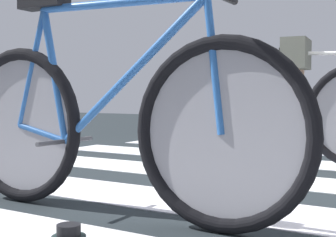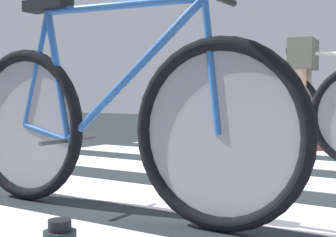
% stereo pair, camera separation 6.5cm
% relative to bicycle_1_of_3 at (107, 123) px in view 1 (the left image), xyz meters
% --- Properties ---
extents(bicycle_1_of_3, '(1.74, 0.52, 0.93)m').
position_rel_bicycle_1_of_3_xyz_m(bicycle_1_of_3, '(0.00, 0.00, 0.00)').
color(bicycle_1_of_3, black).
rests_on(bicycle_1_of_3, ground).
extents(bicycle_3_of_3, '(1.73, 0.52, 0.93)m').
position_rel_bicycle_1_of_3_xyz_m(bicycle_3_of_3, '(0.26, 2.90, 0.00)').
color(bicycle_3_of_3, black).
rests_on(bicycle_3_of_3, ground).
extents(cyclist_3_of_3, '(0.36, 0.43, 1.01)m').
position_rel_bicycle_1_of_3_xyz_m(cyclist_3_of_3, '(-0.05, 2.86, 0.27)').
color(cyclist_3_of_3, beige).
rests_on(cyclist_3_of_3, ground).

